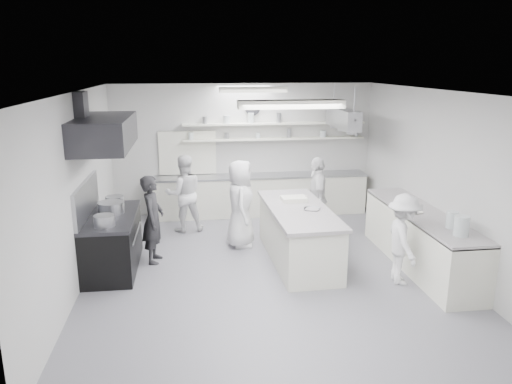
{
  "coord_description": "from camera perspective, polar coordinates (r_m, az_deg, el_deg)",
  "views": [
    {
      "loc": [
        -1.23,
        -7.73,
        3.41
      ],
      "look_at": [
        -0.1,
        0.6,
        1.22
      ],
      "focal_mm": 34.44,
      "sensor_mm": 36.0,
      "label": 1
    }
  ],
  "objects": [
    {
      "name": "wall_back",
      "position": [
        11.46,
        -1.43,
        4.99
      ],
      "size": [
        6.0,
        0.04,
        3.0
      ],
      "primitive_type": "cube",
      "color": "beige",
      "rests_on": "floor"
    },
    {
      "name": "stove_pot",
      "position": [
        8.69,
        -16.47,
        -1.91
      ],
      "size": [
        0.43,
        0.43,
        0.24
      ],
      "primitive_type": "cylinder",
      "color": "#9C9DA2",
      "rests_on": "stove"
    },
    {
      "name": "prep_island",
      "position": [
        8.79,
        4.93,
        -5.05
      ],
      "size": [
        1.02,
        2.55,
        0.93
      ],
      "primitive_type": "cube",
      "rotation": [
        0.0,
        0.0,
        0.03
      ],
      "color": "white",
      "rests_on": "floor"
    },
    {
      "name": "wall_left",
      "position": [
        8.15,
        -20.0,
        0.16
      ],
      "size": [
        0.04,
        7.0,
        3.0
      ],
      "primitive_type": "cube",
      "color": "beige",
      "rests_on": "floor"
    },
    {
      "name": "cook_island_left",
      "position": [
        9.35,
        -1.83,
        -1.37
      ],
      "size": [
        0.58,
        0.85,
        1.68
      ],
      "primitive_type": "imported",
      "rotation": [
        0.0,
        0.0,
        1.52
      ],
      "color": "white",
      "rests_on": "floor"
    },
    {
      "name": "shelf_upper",
      "position": [
        11.34,
        2.17,
        7.95
      ],
      "size": [
        4.2,
        0.26,
        0.04
      ],
      "primitive_type": "cube",
      "color": "white",
      "rests_on": "wall_back"
    },
    {
      "name": "cook_back",
      "position": [
        10.3,
        -8.36,
        -0.19
      ],
      "size": [
        0.88,
        0.73,
        1.62
      ],
      "primitive_type": "imported",
      "rotation": [
        0.0,
        0.0,
        -2.98
      ],
      "color": "white",
      "rests_on": "floor"
    },
    {
      "name": "wall_front",
      "position": [
        4.8,
        7.91,
        -8.99
      ],
      "size": [
        6.0,
        0.04,
        3.0
      ],
      "primitive_type": "cube",
      "color": "beige",
      "rests_on": "floor"
    },
    {
      "name": "pot_rack",
      "position": [
        10.69,
        10.04,
        8.42
      ],
      "size": [
        0.3,
        1.6,
        0.4
      ],
      "primitive_type": "cube",
      "color": "#9C9DA2",
      "rests_on": "ceiling"
    },
    {
      "name": "bowl_right",
      "position": [
        8.74,
        17.95,
        -2.34
      ],
      "size": [
        0.32,
        0.32,
        0.06
      ],
      "primitive_type": "imported",
      "rotation": [
        0.0,
        0.0,
        0.35
      ],
      "color": "white",
      "rests_on": "right_counter"
    },
    {
      "name": "pass_through_window",
      "position": [
        11.38,
        -7.96,
        4.54
      ],
      "size": [
        1.3,
        0.04,
        1.0
      ],
      "primitive_type": "cube",
      "color": "black",
      "rests_on": "wall_back"
    },
    {
      "name": "back_counter",
      "position": [
        11.42,
        0.26,
        -0.37
      ],
      "size": [
        5.0,
        0.6,
        0.92
      ],
      "primitive_type": "cube",
      "color": "white",
      "rests_on": "floor"
    },
    {
      "name": "light_fixture_rear",
      "position": [
        9.62,
        -0.35,
        11.8
      ],
      "size": [
        1.3,
        0.25,
        0.1
      ],
      "primitive_type": "cube",
      "color": "white",
      "rests_on": "ceiling"
    },
    {
      "name": "bowl_island_a",
      "position": [
        8.56,
        6.51,
        -2.1
      ],
      "size": [
        0.38,
        0.38,
        0.07
      ],
      "primitive_type": "imported",
      "rotation": [
        0.0,
        0.0,
        -0.4
      ],
      "color": "#9C9DA2",
      "rests_on": "prep_island"
    },
    {
      "name": "floor",
      "position": [
        8.54,
        1.25,
        -9.01
      ],
      "size": [
        6.0,
        7.0,
        0.02
      ],
      "primitive_type": "cube",
      "color": "gray",
      "rests_on": "ground"
    },
    {
      "name": "ceiling",
      "position": [
        7.84,
        1.37,
        11.67
      ],
      "size": [
        6.0,
        7.0,
        0.02
      ],
      "primitive_type": "cube",
      "color": "white",
      "rests_on": "wall_back"
    },
    {
      "name": "cook_island_right",
      "position": [
        9.9,
        7.09,
        -0.65
      ],
      "size": [
        0.53,
        1.01,
        1.65
      ],
      "primitive_type": "imported",
      "rotation": [
        0.0,
        0.0,
        -1.7
      ],
      "color": "white",
      "rests_on": "floor"
    },
    {
      "name": "wall_right",
      "position": [
        9.01,
        20.5,
        1.43
      ],
      "size": [
        0.04,
        7.0,
        3.0
      ],
      "primitive_type": "cube",
      "color": "beige",
      "rests_on": "floor"
    },
    {
      "name": "shelf_lower",
      "position": [
        11.39,
        2.16,
        6.2
      ],
      "size": [
        4.2,
        0.26,
        0.04
      ],
      "primitive_type": "cube",
      "color": "white",
      "rests_on": "wall_back"
    },
    {
      "name": "right_counter",
      "position": [
        8.97,
        18.53,
        -5.34
      ],
      "size": [
        0.74,
        3.3,
        0.94
      ],
      "primitive_type": "cube",
      "color": "white",
      "rests_on": "floor"
    },
    {
      "name": "cook_stove",
      "position": [
        8.79,
        -11.89,
        -3.12
      ],
      "size": [
        0.44,
        0.61,
        1.57
      ],
      "primitive_type": "imported",
      "rotation": [
        0.0,
        0.0,
        1.46
      ],
      "color": "#262628",
      "rests_on": "floor"
    },
    {
      "name": "wall_clock",
      "position": [
        11.32,
        -0.42,
        9.73
      ],
      "size": [
        0.32,
        0.05,
        0.32
      ],
      "primitive_type": "cylinder",
      "rotation": [
        1.57,
        0.0,
        0.0
      ],
      "color": "silver",
      "rests_on": "wall_back"
    },
    {
      "name": "stove",
      "position": [
        8.76,
        -16.31,
        -5.77
      ],
      "size": [
        0.8,
        1.8,
        0.9
      ],
      "primitive_type": "cube",
      "color": "black",
      "rests_on": "floor"
    },
    {
      "name": "bowl_island_b",
      "position": [
        9.36,
        5.37,
        -0.64
      ],
      "size": [
        0.25,
        0.25,
        0.06
      ],
      "primitive_type": "imported",
      "rotation": [
        0.0,
        0.0,
        0.35
      ],
      "color": "white",
      "rests_on": "prep_island"
    },
    {
      "name": "light_fixture_front",
      "position": [
        6.07,
        4.08,
        10.13
      ],
      "size": [
        1.3,
        0.25,
        0.1
      ],
      "primitive_type": "cube",
      "color": "white",
      "rests_on": "ceiling"
    },
    {
      "name": "exhaust_hood",
      "position": [
        8.31,
        -17.24,
        6.62
      ],
      "size": [
        0.85,
        2.0,
        0.5
      ],
      "primitive_type": "cube",
      "color": "#2B2B2F",
      "rests_on": "wall_left"
    },
    {
      "name": "cook_right",
      "position": [
        8.13,
        16.72,
        -5.28
      ],
      "size": [
        0.65,
        1.0,
        1.46
      ],
      "primitive_type": "imported",
      "rotation": [
        0.0,
        0.0,
        1.46
      ],
      "color": "white",
      "rests_on": "floor"
    }
  ]
}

